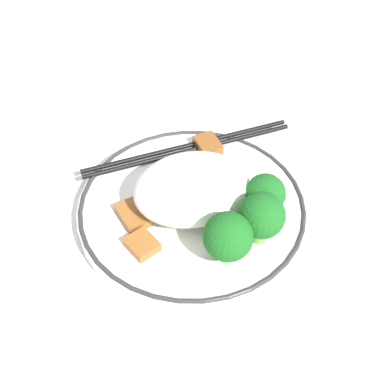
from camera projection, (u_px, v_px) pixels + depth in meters
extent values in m
plane|color=silver|center=(192.00, 215.00, 0.56)|extent=(3.00, 3.00, 0.00)
cylinder|color=white|center=(192.00, 210.00, 0.56)|extent=(0.24, 0.24, 0.02)
torus|color=#333333|center=(192.00, 205.00, 0.55)|extent=(0.23, 0.23, 0.00)
ellipsoid|color=white|center=(189.00, 187.00, 0.53)|extent=(0.12, 0.09, 0.05)
cylinder|color=#72AD4C|center=(227.00, 253.00, 0.50)|extent=(0.01, 0.01, 0.01)
sphere|color=#19601E|center=(228.00, 237.00, 0.48)|extent=(0.05, 0.05, 0.05)
cylinder|color=#72AD4C|center=(259.00, 232.00, 0.52)|extent=(0.02, 0.02, 0.02)
sphere|color=#19601E|center=(262.00, 215.00, 0.50)|extent=(0.05, 0.05, 0.05)
cylinder|color=#72AD4C|center=(263.00, 208.00, 0.54)|extent=(0.02, 0.02, 0.01)
sphere|color=#19601E|center=(265.00, 194.00, 0.53)|extent=(0.04, 0.04, 0.04)
cube|color=#995B28|center=(142.00, 245.00, 0.51)|extent=(0.04, 0.04, 0.01)
cube|color=#995B28|center=(133.00, 213.00, 0.54)|extent=(0.03, 0.04, 0.01)
cube|color=brown|center=(208.00, 145.00, 0.61)|extent=(0.03, 0.03, 0.01)
cube|color=#995B28|center=(220.00, 171.00, 0.58)|extent=(0.03, 0.03, 0.01)
cube|color=brown|center=(173.00, 178.00, 0.57)|extent=(0.03, 0.04, 0.01)
cylinder|color=black|center=(187.00, 146.00, 0.61)|extent=(0.25, 0.02, 0.01)
cylinder|color=black|center=(189.00, 151.00, 0.60)|extent=(0.25, 0.02, 0.01)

